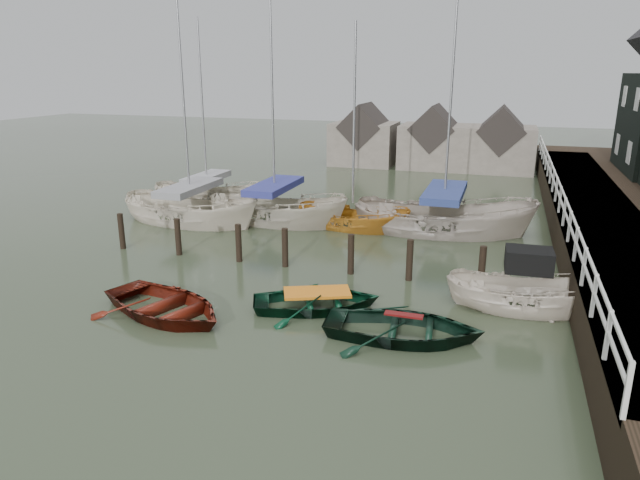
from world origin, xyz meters
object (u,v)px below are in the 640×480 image
(motorboat, at_px, (524,308))
(sailboat_b, at_px, (275,220))
(sailboat_d, at_px, (442,231))
(sailboat_e, at_px, (208,203))
(rowboat_green, at_px, (317,309))
(rowboat_red, at_px, (166,315))
(sailboat_c, at_px, (352,227))
(rowboat_dkgreen, at_px, (403,338))
(sailboat_a, at_px, (192,221))

(motorboat, distance_m, sailboat_b, 12.86)
(sailboat_d, relative_size, sailboat_e, 1.23)
(rowboat_green, distance_m, sailboat_d, 9.74)
(rowboat_red, distance_m, motorboat, 10.33)
(rowboat_green, distance_m, sailboat_b, 10.14)
(motorboat, distance_m, sailboat_d, 8.30)
(rowboat_red, xyz_separation_m, rowboat_green, (3.96, 1.78, 0.00))
(rowboat_red, bearing_deg, sailboat_c, 6.20)
(rowboat_dkgreen, height_order, sailboat_a, sailboat_a)
(motorboat, bearing_deg, rowboat_green, 104.52)
(sailboat_b, bearing_deg, motorboat, -115.61)
(sailboat_c, xyz_separation_m, sailboat_d, (3.88, 0.47, 0.04))
(sailboat_b, xyz_separation_m, sailboat_d, (7.52, 0.55, -0.00))
(rowboat_dkgreen, distance_m, motorboat, 4.14)
(motorboat, height_order, sailboat_b, sailboat_b)
(sailboat_b, bearing_deg, sailboat_d, -77.82)
(sailboat_a, distance_m, sailboat_e, 3.73)
(rowboat_dkgreen, height_order, sailboat_e, sailboat_e)
(rowboat_green, height_order, rowboat_dkgreen, rowboat_dkgreen)
(rowboat_green, distance_m, motorboat, 6.01)
(rowboat_green, bearing_deg, rowboat_dkgreen, -135.27)
(rowboat_red, height_order, motorboat, motorboat)
(sailboat_e, bearing_deg, rowboat_dkgreen, -137.26)
(rowboat_green, bearing_deg, sailboat_e, 17.61)
(rowboat_green, height_order, motorboat, motorboat)
(rowboat_dkgreen, distance_m, sailboat_d, 10.49)
(rowboat_dkgreen, distance_m, sailboat_c, 10.80)
(sailboat_a, bearing_deg, sailboat_d, -74.30)
(motorboat, relative_size, sailboat_a, 0.41)
(rowboat_red, relative_size, sailboat_b, 0.36)
(motorboat, bearing_deg, sailboat_e, 56.50)
(motorboat, height_order, sailboat_c, sailboat_c)
(rowboat_green, xyz_separation_m, rowboat_dkgreen, (2.72, -1.09, 0.00))
(sailboat_a, height_order, sailboat_c, sailboat_a)
(rowboat_green, bearing_deg, rowboat_red, 90.76)
(sailboat_e, bearing_deg, sailboat_d, -100.55)
(rowboat_green, height_order, sailboat_e, sailboat_e)
(sailboat_c, xyz_separation_m, sailboat_e, (-8.34, 2.14, 0.05))
(motorboat, height_order, sailboat_a, sailboat_a)
(rowboat_dkgreen, height_order, sailboat_b, sailboat_b)
(rowboat_red, height_order, sailboat_d, sailboat_d)
(rowboat_green, relative_size, sailboat_a, 0.33)
(rowboat_red, relative_size, sailboat_a, 0.38)
(sailboat_c, bearing_deg, sailboat_b, 100.41)
(sailboat_b, bearing_deg, sailboat_a, 118.46)
(rowboat_dkgreen, relative_size, sailboat_b, 0.35)
(sailboat_d, bearing_deg, sailboat_b, 89.73)
(rowboat_red, relative_size, sailboat_d, 0.34)
(sailboat_a, bearing_deg, sailboat_e, 23.38)
(rowboat_dkgreen, distance_m, sailboat_b, 12.56)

